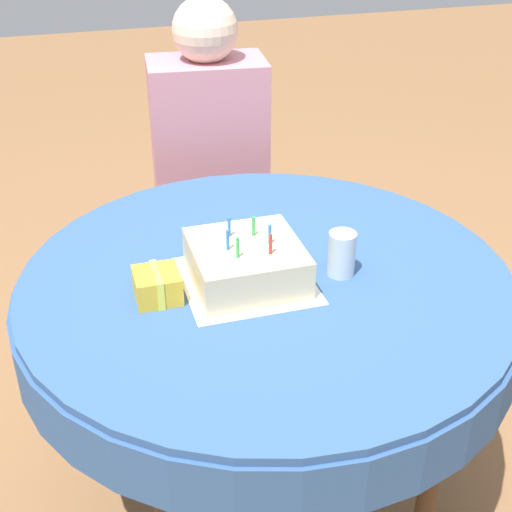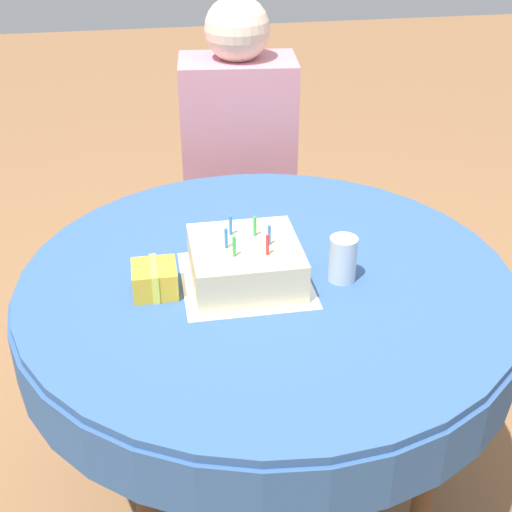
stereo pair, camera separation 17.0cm
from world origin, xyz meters
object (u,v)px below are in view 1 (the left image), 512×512
at_px(birthday_cake, 246,263).
at_px(drinking_glass, 342,254).
at_px(gift_box, 157,285).
at_px(chair, 209,198).
at_px(person, 210,145).

height_order(birthday_cake, drinking_glass, birthday_cake).
bearing_deg(gift_box, drinking_glass, -2.75).
height_order(chair, person, person).
bearing_deg(person, birthday_cake, -91.58).
distance_m(birthday_cake, gift_box, 0.22).
distance_m(birthday_cake, drinking_glass, 0.23).
bearing_deg(person, gift_box, -104.38).
bearing_deg(birthday_cake, drinking_glass, -8.43).
bearing_deg(chair, person, -90.00).
height_order(drinking_glass, gift_box, drinking_glass).
height_order(chair, gift_box, chair).
xyz_separation_m(drinking_glass, gift_box, (-0.44, 0.02, -0.02)).
bearing_deg(gift_box, chair, 70.78).
bearing_deg(chair, birthday_cake, -91.44).
xyz_separation_m(chair, birthday_cake, (-0.13, -0.97, 0.30)).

